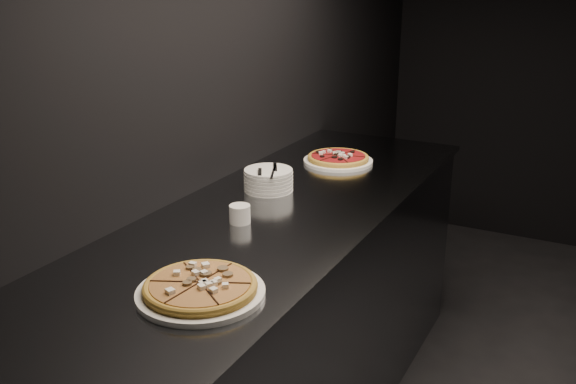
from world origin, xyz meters
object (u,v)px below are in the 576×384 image
at_px(pizza_tomato, 338,159).
at_px(plate_stack, 268,180).
at_px(cutlery, 268,170).
at_px(ramekin, 240,214).
at_px(counter, 271,329).
at_px(pizza_mushroom, 200,288).

xyz_separation_m(pizza_tomato, plate_stack, (-0.09, -0.47, 0.02)).
bearing_deg(plate_stack, cutlery, -62.38).
relative_size(pizza_tomato, plate_stack, 1.75).
bearing_deg(ramekin, plate_stack, 103.38).
distance_m(counter, cutlery, 0.59).
xyz_separation_m(counter, pizza_mushroom, (0.13, -0.60, 0.48)).
bearing_deg(counter, cutlery, 120.58).
bearing_deg(pizza_tomato, plate_stack, -100.82).
bearing_deg(cutlery, ramekin, -107.14).
xyz_separation_m(plate_stack, ramekin, (0.08, -0.34, -0.01)).
height_order(plate_stack, cutlery, cutlery).
distance_m(pizza_tomato, plate_stack, 0.48).
height_order(pizza_tomato, ramekin, ramekin).
distance_m(pizza_mushroom, ramekin, 0.52).
xyz_separation_m(pizza_mushroom, ramekin, (-0.18, 0.48, 0.01)).
distance_m(plate_stack, ramekin, 0.35).
bearing_deg(cutlery, pizza_mushroom, -102.56).
bearing_deg(plate_stack, pizza_mushroom, -72.53).
xyz_separation_m(pizza_mushroom, pizza_tomato, (-0.17, 1.29, -0.00)).
height_order(pizza_mushroom, ramekin, ramekin).
bearing_deg(pizza_mushroom, counter, 102.23).
height_order(pizza_mushroom, cutlery, cutlery).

